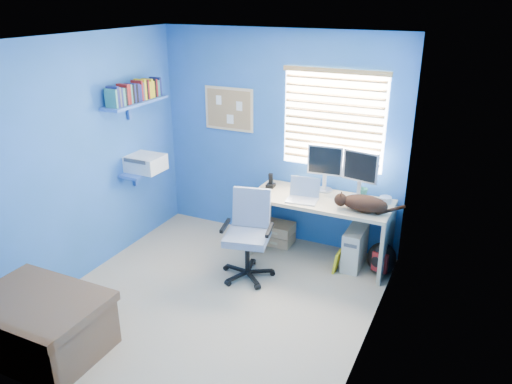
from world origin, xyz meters
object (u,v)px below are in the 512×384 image
at_px(desk, 320,229).
at_px(office_chair, 248,245).
at_px(cat, 365,204).
at_px(tower_pc, 355,248).
at_px(laptop, 302,191).

xyz_separation_m(desk, office_chair, (-0.57, -0.67, -0.02)).
bearing_deg(desk, office_chair, -130.54).
relative_size(desk, cat, 3.25).
distance_m(desk, tower_pc, 0.44).
bearing_deg(cat, tower_pc, 117.67).
distance_m(desk, office_chair, 0.88).
relative_size(laptop, office_chair, 0.35).
relative_size(desk, tower_pc, 3.43).
xyz_separation_m(cat, tower_pc, (-0.09, 0.13, -0.60)).
bearing_deg(desk, tower_pc, -0.56).
distance_m(laptop, office_chair, 0.83).
xyz_separation_m(desk, tower_pc, (0.41, -0.00, -0.14)).
bearing_deg(tower_pc, cat, -53.36).
xyz_separation_m(tower_pc, office_chair, (-0.99, -0.67, 0.12)).
height_order(laptop, office_chair, laptop).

